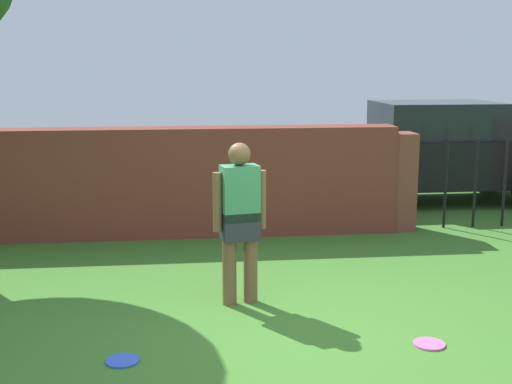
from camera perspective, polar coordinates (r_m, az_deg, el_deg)
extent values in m
plane|color=#3D7528|center=(6.01, 4.09, -12.38)|extent=(40.00, 40.00, 0.00)
cube|color=brown|center=(9.35, -9.16, 0.79)|extent=(6.89, 0.50, 1.51)
cylinder|color=brown|center=(6.69, -2.27, -6.06)|extent=(0.14, 0.14, 0.85)
cylinder|color=brown|center=(6.75, -0.47, -5.89)|extent=(0.14, 0.14, 0.85)
cube|color=#2D2D38|center=(6.62, -1.38, -2.87)|extent=(0.40, 0.29, 0.28)
cube|color=#3F8C59|center=(6.55, -1.39, -0.10)|extent=(0.40, 0.29, 0.55)
sphere|color=brown|center=(6.48, -1.41, 3.24)|extent=(0.22, 0.22, 0.22)
cylinder|color=brown|center=(6.50, -3.29, -0.87)|extent=(0.09, 0.09, 0.58)
cylinder|color=brown|center=(6.63, 0.47, -0.63)|extent=(0.09, 0.09, 0.58)
cube|color=brown|center=(9.84, 11.93, 0.88)|extent=(0.44, 0.44, 1.40)
cylinder|color=black|center=(9.94, 13.40, 0.62)|extent=(0.04, 0.04, 1.30)
cylinder|color=black|center=(10.10, 15.80, 0.67)|extent=(0.04, 0.04, 1.30)
cylinder|color=black|center=(10.27, 18.11, 0.71)|extent=(0.04, 0.04, 1.30)
cylinder|color=black|center=(10.47, 20.35, 0.75)|extent=(0.04, 0.04, 1.30)
cube|color=black|center=(11.99, 14.87, 2.62)|extent=(4.22, 1.74, 0.80)
cube|color=#1E2328|center=(11.92, 15.04, 5.95)|extent=(2.01, 1.52, 0.60)
cylinder|color=black|center=(13.37, 18.90, 1.49)|extent=(0.64, 0.23, 0.64)
cylinder|color=black|center=(12.43, 7.48, 1.31)|extent=(0.64, 0.23, 0.64)
cylinder|color=black|center=(10.82, 9.69, -0.19)|extent=(0.64, 0.23, 0.64)
cylinder|color=pink|center=(6.08, 14.48, -12.38)|extent=(0.27, 0.27, 0.02)
cylinder|color=blue|center=(5.70, -11.25, -13.86)|extent=(0.27, 0.27, 0.02)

